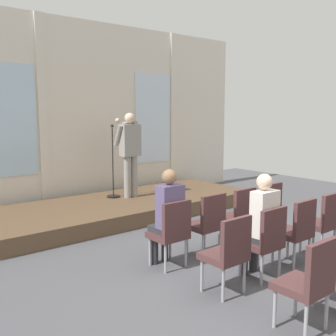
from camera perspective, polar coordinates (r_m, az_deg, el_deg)
name	(u,v)px	position (r m, az deg, el deg)	size (l,w,h in m)	color
ground_plane	(286,274)	(5.60, 16.57, -14.38)	(13.80, 13.80, 0.00)	#4C4C51
rear_partition	(90,114)	(9.25, -11.22, 7.58)	(8.89, 0.14, 4.10)	silver
stage_platform	(123,207)	(8.29, -6.51, -5.61)	(5.75, 2.15, 0.30)	brown
speaker	(130,149)	(8.38, -5.52, 2.81)	(0.52, 0.69, 1.79)	gray
mic_stand	(113,182)	(8.51, -7.89, -1.95)	(0.28, 0.28, 1.55)	black
chair_r0_c0	(172,230)	(5.40, 0.51, -8.87)	(0.46, 0.44, 0.94)	#99999E
audience_r0_c0	(168,213)	(5.40, -0.03, -6.50)	(0.36, 0.39, 1.35)	#2D2D33
chair_r0_c1	(208,221)	(5.84, 5.75, -7.58)	(0.46, 0.44, 0.94)	#99999E
chair_r0_c2	(239,213)	(6.33, 10.19, -6.43)	(0.46, 0.44, 0.94)	#99999E
chair_r0_c3	(266,207)	(6.86, 13.95, -5.41)	(0.46, 0.44, 0.94)	#99999E
chair_r1_c0	(229,250)	(4.70, 8.70, -11.63)	(0.46, 0.44, 0.94)	#99999E
chair_r1_c1	(266,238)	(5.20, 13.87, -9.79)	(0.46, 0.44, 0.94)	#99999E
audience_r1_c1	(261,221)	(5.19, 13.24, -7.37)	(0.36, 0.39, 1.35)	#2D2D33
chair_r1_c2	(297,228)	(5.75, 18.05, -8.23)	(0.46, 0.44, 0.94)	#99999E
chair_r1_c3	(323,220)	(6.32, 21.46, -6.91)	(0.46, 0.44, 0.94)	#99999E
chair_r2_c0	(309,280)	(4.13, 19.68, -14.87)	(0.46, 0.44, 0.94)	#99999E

